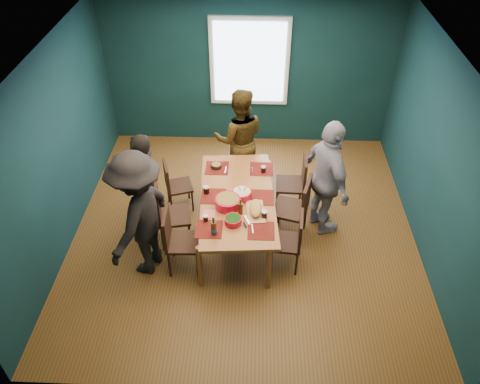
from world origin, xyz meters
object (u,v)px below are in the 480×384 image
object	(u,v)px
chair_right_mid	(297,205)
person_near_left	(140,215)
chair_left_mid	(167,211)
cutting_board	(256,209)
bowl_herbs	(233,220)
person_back	(239,139)
person_far_left	(143,183)
person_right	(327,180)
chair_right_near	(292,238)
chair_left_far	(173,183)
chair_right_far	(297,180)
bowl_dumpling	(242,194)
dining_table	(237,201)
bowl_salad	(228,202)
chair_left_near	(176,237)

from	to	relation	value
chair_right_mid	person_near_left	xyz separation A→B (m)	(-2.04, -0.65, 0.33)
chair_left_mid	cutting_board	size ratio (longest dim) A/B	1.74
bowl_herbs	cutting_board	world-z (taller)	cutting_board
chair_left_mid	person_back	xyz separation A→B (m)	(0.95, 1.44, 0.28)
person_far_left	person_right	world-z (taller)	person_right
chair_right_near	person_far_left	xyz separation A→B (m)	(-2.09, 0.74, 0.27)
chair_left_far	bowl_herbs	size ratio (longest dim) A/B	3.77
chair_right_far	bowl_dumpling	size ratio (longest dim) A/B	3.55
dining_table	person_far_left	world-z (taller)	person_far_left
chair_left_far	bowl_salad	world-z (taller)	bowl_salad
chair_right_near	cutting_board	world-z (taller)	chair_right_near
chair_right_far	chair_left_near	bearing A→B (deg)	-140.45
cutting_board	chair_left_mid	bearing A→B (deg)	165.18
chair_left_near	chair_right_near	xyz separation A→B (m)	(1.52, 0.09, -0.04)
chair_right_mid	bowl_dumpling	bearing A→B (deg)	-160.51
chair_left_near	bowl_herbs	bearing A→B (deg)	3.91
chair_left_far	cutting_board	bearing A→B (deg)	-54.25
chair_left_far	bowl_herbs	distance (m)	1.53
chair_left_far	chair_left_mid	xyz separation A→B (m)	(0.03, -0.74, 0.08)
dining_table	bowl_salad	bearing A→B (deg)	-125.36
bowl_salad	bowl_herbs	distance (m)	0.34
chair_right_far	person_near_left	world-z (taller)	person_near_left
person_far_left	bowl_herbs	size ratio (longest dim) A/B	7.06
chair_right_mid	bowl_salad	world-z (taller)	chair_right_mid
chair_right_mid	person_far_left	size ratio (longest dim) A/B	0.65
chair_right_near	bowl_salad	size ratio (longest dim) A/B	2.61
chair_right_far	cutting_board	size ratio (longest dim) A/B	1.69
person_back	bowl_dumpling	size ratio (longest dim) A/B	6.35
chair_left_far	person_far_left	size ratio (longest dim) A/B	0.53
chair_left_far	bowl_salad	bearing A→B (deg)	-60.85
chair_left_far	chair_right_near	bearing A→B (deg)	-51.02
dining_table	chair_left_far	bearing A→B (deg)	144.15
chair_right_near	bowl_herbs	size ratio (longest dim) A/B	3.97
chair_left_near	chair_left_far	bearing A→B (deg)	98.16
bowl_herbs	person_back	bearing A→B (deg)	89.84
chair_left_near	cutting_board	xyz separation A→B (m)	(1.03, 0.30, 0.26)
person_far_left	person_right	size ratio (longest dim) A/B	0.87
chair_left_mid	person_right	size ratio (longest dim) A/B	0.54
person_near_left	cutting_board	distance (m)	1.49
person_back	cutting_board	world-z (taller)	person_back
chair_right_near	chair_left_mid	bearing A→B (deg)	172.48
dining_table	person_back	size ratio (longest dim) A/B	1.22
chair_right_near	bowl_salad	bearing A→B (deg)	165.21
chair_right_far	chair_right_mid	xyz separation A→B (m)	(-0.03, -0.64, 0.05)
bowl_salad	bowl_herbs	bearing A→B (deg)	-74.63
chair_left_far	person_right	xyz separation A→B (m)	(2.24, -0.36, 0.42)
chair_right_near	bowl_salad	distance (m)	0.98
chair_left_mid	bowl_herbs	size ratio (longest dim) A/B	4.39
chair_right_mid	bowl_salad	distance (m)	1.02
person_back	chair_right_far	bearing A→B (deg)	139.29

